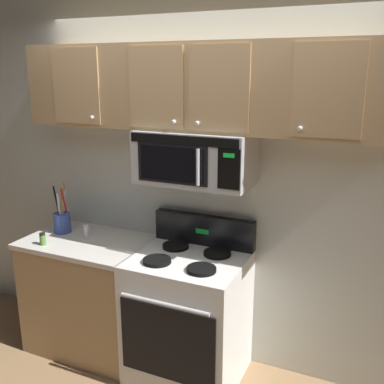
{
  "coord_description": "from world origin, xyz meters",
  "views": [
    {
      "loc": [
        1.17,
        -2.1,
        2.13
      ],
      "look_at": [
        0.0,
        0.49,
        1.35
      ],
      "focal_mm": 41.61,
      "sensor_mm": 36.0,
      "label": 1
    }
  ],
  "objects_px": {
    "utensil_crock_blue": "(62,220)",
    "salt_shaker": "(86,231)",
    "stove_range": "(188,315)",
    "over_range_microwave": "(195,157)",
    "spice_jar": "(43,239)"
  },
  "relations": [
    {
      "from": "utensil_crock_blue",
      "to": "salt_shaker",
      "type": "height_order",
      "value": "utensil_crock_blue"
    },
    {
      "from": "over_range_microwave",
      "to": "spice_jar",
      "type": "bearing_deg",
      "value": -162.78
    },
    {
      "from": "stove_range",
      "to": "salt_shaker",
      "type": "xyz_separation_m",
      "value": [
        -0.87,
        0.04,
        0.49
      ]
    },
    {
      "from": "over_range_microwave",
      "to": "salt_shaker",
      "type": "height_order",
      "value": "over_range_microwave"
    },
    {
      "from": "stove_range",
      "to": "spice_jar",
      "type": "relative_size",
      "value": 12.19
    },
    {
      "from": "over_range_microwave",
      "to": "utensil_crock_blue",
      "type": "bearing_deg",
      "value": -176.96
    },
    {
      "from": "stove_range",
      "to": "over_range_microwave",
      "type": "relative_size",
      "value": 1.47
    },
    {
      "from": "utensil_crock_blue",
      "to": "over_range_microwave",
      "type": "bearing_deg",
      "value": 3.04
    },
    {
      "from": "salt_shaker",
      "to": "over_range_microwave",
      "type": "bearing_deg",
      "value": 5.26
    },
    {
      "from": "stove_range",
      "to": "utensil_crock_blue",
      "type": "relative_size",
      "value": 2.9
    },
    {
      "from": "stove_range",
      "to": "spice_jar",
      "type": "distance_m",
      "value": 1.19
    },
    {
      "from": "stove_range",
      "to": "over_range_microwave",
      "type": "distance_m",
      "value": 1.11
    },
    {
      "from": "stove_range",
      "to": "salt_shaker",
      "type": "bearing_deg",
      "value": 177.57
    },
    {
      "from": "utensil_crock_blue",
      "to": "spice_jar",
      "type": "relative_size",
      "value": 4.21
    },
    {
      "from": "spice_jar",
      "to": "utensil_crock_blue",
      "type": "bearing_deg",
      "value": 99.03
    }
  ]
}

